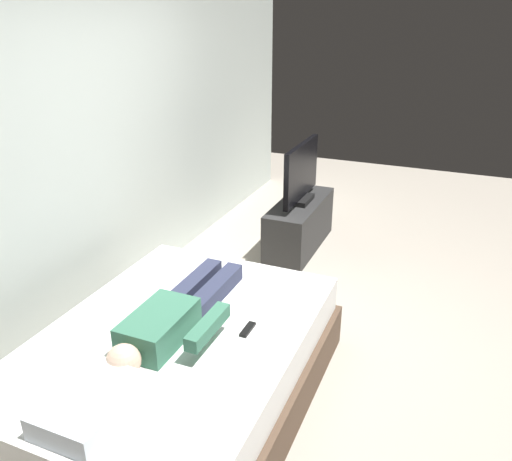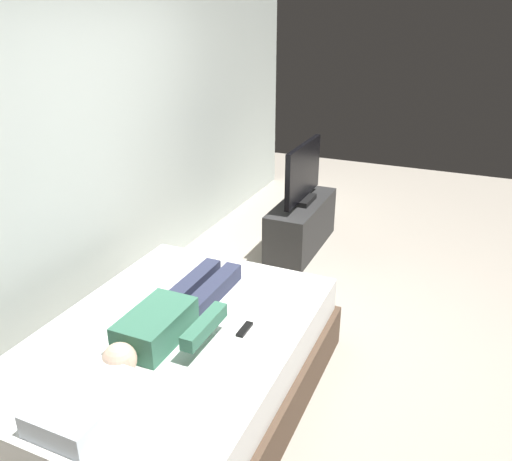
{
  "view_description": "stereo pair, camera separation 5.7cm",
  "coord_description": "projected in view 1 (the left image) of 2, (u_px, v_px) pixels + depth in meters",
  "views": [
    {
      "loc": [
        -3.0,
        -0.9,
        2.28
      ],
      "look_at": [
        0.35,
        0.52,
        0.69
      ],
      "focal_mm": 35.94,
      "sensor_mm": 36.0,
      "label": 1
    },
    {
      "loc": [
        -2.98,
        -0.95,
        2.28
      ],
      "look_at": [
        0.35,
        0.52,
        0.69
      ],
      "focal_mm": 35.94,
      "sensor_mm": 36.0,
      "label": 2
    }
  ],
  "objects": [
    {
      "name": "tv_stand",
      "position": [
        299.0,
        225.0,
        5.21
      ],
      "size": [
        1.1,
        0.4,
        0.5
      ],
      "primitive_type": "cube",
      "color": "#2D2D2D",
      "rests_on": "ground"
    },
    {
      "name": "pillow",
      "position": [
        91.0,
        405.0,
        2.35
      ],
      "size": [
        0.48,
        0.34,
        0.12
      ],
      "primitive_type": "cube",
      "color": "white",
      "rests_on": "bed"
    },
    {
      "name": "tv",
      "position": [
        301.0,
        174.0,
        4.99
      ],
      "size": [
        0.88,
        0.2,
        0.59
      ],
      "color": "black",
      "rests_on": "tv_stand"
    },
    {
      "name": "back_wall",
      "position": [
        123.0,
        125.0,
        4.15
      ],
      "size": [
        6.4,
        0.1,
        2.8
      ],
      "primitive_type": "cube",
      "color": "silver",
      "rests_on": "ground"
    },
    {
      "name": "person",
      "position": [
        174.0,
        317.0,
        2.98
      ],
      "size": [
        1.26,
        0.46,
        0.18
      ],
      "color": "#387056",
      "rests_on": "bed"
    },
    {
      "name": "bed",
      "position": [
        177.0,
        370.0,
        3.1
      ],
      "size": [
        2.08,
        1.52,
        0.54
      ],
      "color": "brown",
      "rests_on": "ground"
    },
    {
      "name": "ground_plane",
      "position": [
        302.0,
        345.0,
        3.76
      ],
      "size": [
        10.0,
        10.0,
        0.0
      ],
      "primitive_type": "plane",
      "color": "#ADA393"
    },
    {
      "name": "remote",
      "position": [
        248.0,
        329.0,
        2.99
      ],
      "size": [
        0.15,
        0.04,
        0.02
      ],
      "primitive_type": "cube",
      "color": "black",
      "rests_on": "bed"
    }
  ]
}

